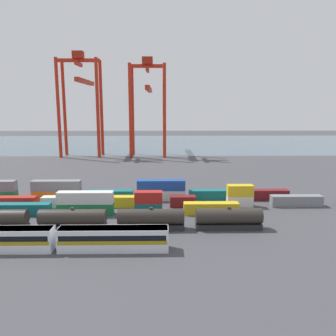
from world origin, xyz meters
TOP-DOWN VIEW (x-y plane):
  - ground_plane at (0.00, 40.00)m, footprint 420.00×420.00m
  - harbour_water at (0.00, 139.48)m, footprint 400.00×110.00m
  - passenger_train at (-14.36, -22.63)m, footprint 37.06×3.14m
  - freight_tank_row at (-6.55, -13.00)m, footprint 57.95×2.95m
  - shipping_container_0 at (-27.39, -3.79)m, footprint 12.10×2.44m
  - shipping_container_1 at (-13.62, -3.79)m, footprint 12.10×2.44m
  - shipping_container_2 at (-13.62, -3.79)m, footprint 12.10×2.44m
  - shipping_container_3 at (0.16, -3.79)m, footprint 6.04×2.44m
  - shipping_container_4 at (0.16, -3.79)m, footprint 6.04×2.44m
  - shipping_container_5 at (13.93, -3.79)m, footprint 12.10×2.44m
  - shipping_container_6 at (-32.57, 1.93)m, footprint 12.10×2.44m
  - shipping_container_7 at (-19.04, 1.93)m, footprint 12.10×2.44m
  - shipping_container_8 at (-5.51, 1.93)m, footprint 6.04×2.44m
  - shipping_container_9 at (8.02, 1.93)m, footprint 6.04×2.44m
  - shipping_container_10 at (21.55, 1.93)m, footprint 6.04×2.44m
  - shipping_container_11 at (21.55, 1.93)m, footprint 6.04×2.44m
  - shipping_container_12 at (35.08, 1.93)m, footprint 12.10×2.44m
  - shipping_container_14 at (-36.51, 7.64)m, footprint 6.04×2.44m
  - shipping_container_15 at (-36.51, 7.64)m, footprint 6.04×2.44m
  - shipping_container_16 at (-23.38, 7.64)m, footprint 12.10×2.44m
  - shipping_container_17 at (-23.38, 7.64)m, footprint 12.10×2.44m
  - shipping_container_18 at (-10.26, 7.64)m, footprint 12.10×2.44m
  - shipping_container_19 at (2.87, 7.64)m, footprint 12.10×2.44m
  - shipping_container_20 at (2.87, 7.64)m, footprint 12.10×2.44m
  - shipping_container_21 at (16.00, 7.64)m, footprint 12.10×2.44m
  - shipping_container_22 at (29.12, 7.64)m, footprint 12.10×2.44m
  - gantry_crane_west at (-34.78, 88.15)m, footprint 19.26×35.58m
  - gantry_crane_central at (-3.48, 88.93)m, footprint 16.94×40.59m

SIDE VIEW (x-z plane):
  - ground_plane at x=0.00m, z-range 0.00..0.00m
  - harbour_water at x=0.00m, z-range 0.00..0.01m
  - shipping_container_0 at x=-27.39m, z-range 0.00..2.60m
  - shipping_container_1 at x=-13.62m, z-range 0.00..2.60m
  - shipping_container_3 at x=0.16m, z-range 0.00..2.60m
  - shipping_container_5 at x=13.93m, z-range 0.00..2.60m
  - shipping_container_6 at x=-32.57m, z-range 0.00..2.60m
  - shipping_container_7 at x=-19.04m, z-range 0.00..2.60m
  - shipping_container_8 at x=-5.51m, z-range 0.00..2.60m
  - shipping_container_9 at x=8.02m, z-range 0.00..2.60m
  - shipping_container_10 at x=21.55m, z-range 0.00..2.60m
  - shipping_container_12 at x=35.08m, z-range 0.00..2.60m
  - shipping_container_14 at x=-36.51m, z-range 0.00..2.60m
  - shipping_container_16 at x=-23.38m, z-range 0.00..2.60m
  - shipping_container_18 at x=-10.26m, z-range 0.00..2.60m
  - shipping_container_19 at x=2.87m, z-range 0.00..2.60m
  - shipping_container_21 at x=16.00m, z-range 0.00..2.60m
  - shipping_container_22 at x=29.12m, z-range 0.00..2.60m
  - freight_tank_row at x=-6.55m, z-range -0.11..4.30m
  - passenger_train at x=-14.36m, z-range 0.19..4.09m
  - shipping_container_2 at x=-13.62m, z-range 2.60..5.20m
  - shipping_container_4 at x=0.16m, z-range 2.60..5.20m
  - shipping_container_11 at x=21.55m, z-range 2.60..5.20m
  - shipping_container_15 at x=-36.51m, z-range 2.60..5.20m
  - shipping_container_17 at x=-23.38m, z-range 2.60..5.20m
  - shipping_container_20 at x=2.87m, z-range 2.60..5.20m
  - gantry_crane_central at x=-3.48m, z-range 4.81..50.15m
  - gantry_crane_west at x=-34.78m, z-range 5.21..53.00m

